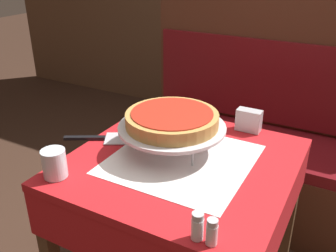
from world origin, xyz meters
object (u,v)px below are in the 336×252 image
Objects in this scene: pizza_pan_stand at (172,128)px; condiment_caddy at (331,54)px; napkin_holder at (249,120)px; dining_table_rear at (323,77)px; pepper_shaker at (212,232)px; salt_shaker at (197,226)px; water_glass_near at (54,163)px; deep_dish_pizza at (172,119)px; booth_bench at (262,155)px; pizza_server at (104,138)px; dining_table_front at (181,187)px.

pizza_pan_stand is 2.18× the size of condiment_caddy.
dining_table_rear is at bearing 83.85° from napkin_holder.
pepper_shaker is at bearing -50.47° from pizza_pan_stand.
pizza_pan_stand reaches higher than salt_shaker.
dining_table_rear is 1.85× the size of pizza_pan_stand.
condiment_caddy is (0.16, 1.28, 0.00)m from napkin_holder.
pizza_pan_stand reaches higher than dining_table_rear.
deep_dish_pizza is at bearing 53.62° from water_glass_near.
booth_bench reaches higher than pizza_pan_stand.
deep_dish_pizza is 1.23× the size of pizza_server.
dining_table_front is 7.68× the size of napkin_holder.
napkin_holder is 1.29m from condiment_caddy.
deep_dish_pizza reaches higher than water_glass_near.
booth_bench is 1.29m from salt_shaker.
pizza_server is (-0.43, -0.87, 0.40)m from booth_bench.
pizza_server is at bearing -169.11° from deep_dish_pizza.
deep_dish_pizza is 1.62m from condiment_caddy.
pizza_server is at bearing 148.82° from salt_shaker.
pizza_server is at bearing -111.26° from condiment_caddy.
dining_table_rear is 1.99m from water_glass_near.
dining_table_rear is (0.27, 1.60, 0.01)m from dining_table_front.
booth_bench is 0.98m from deep_dish_pizza.
water_glass_near is at bearing -125.33° from napkin_holder.
pepper_shaker is at bearing -0.00° from salt_shaker.
condiment_caddy is at bearing 77.12° from pizza_pan_stand.
deep_dish_pizza is 4.23× the size of salt_shaker.
deep_dish_pizza is 0.43m from water_glass_near.
booth_bench is 3.81× the size of pizza_pan_stand.
dining_table_front is 1.95× the size of pizza_pan_stand.
pizza_pan_stand is at bearing -102.17° from dining_table_rear.
salt_shaker is at bearing -54.17° from pizza_pan_stand.
water_glass_near is (-0.25, -0.34, -0.08)m from deep_dish_pizza.
condiment_caddy reaches higher than pepper_shaker.
booth_bench is 1.29m from pepper_shaker.
booth_bench is at bearing -103.84° from dining_table_rear.
dining_table_front is 0.43m from salt_shaker.
condiment_caddy reaches higher than salt_shaker.
condiment_caddy is (0.36, 1.58, -0.04)m from pizza_pan_stand.
pizza_pan_stand is (-0.15, -0.82, 0.48)m from booth_bench.
dining_table_rear is 1.95m from pepper_shaker.
pepper_shaker is (0.59, -0.33, 0.03)m from pizza_server.
pepper_shaker is 0.42× the size of condiment_caddy.
water_glass_near is 2.01m from condiment_caddy.
dining_table_front is at bearing 43.28° from water_glass_near.
napkin_holder is at bearing 96.70° from salt_shaker.
deep_dish_pizza reaches higher than dining_table_rear.
pepper_shaker is (0.57, -0.05, -0.01)m from water_glass_near.
deep_dish_pizza is (-0.15, -0.82, 0.52)m from booth_bench.
deep_dish_pizza is (-0.34, -1.56, 0.24)m from dining_table_rear.
pizza_pan_stand is at bearing -124.08° from napkin_holder.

